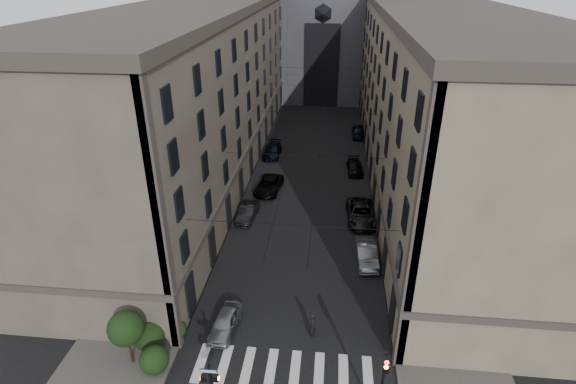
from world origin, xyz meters
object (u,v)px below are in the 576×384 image
(car_left_midfar, at_px, (269,185))
(car_left_far, at_px, (272,150))
(car_left_near, at_px, (225,322))
(pedestrian, at_px, (313,325))
(car_right_near, at_px, (366,254))
(car_right_midfar, at_px, (355,167))
(car_right_far, at_px, (358,132))
(traffic_light_right, at_px, (383,381))
(car_left_midnear, at_px, (248,212))
(car_right_midnear, at_px, (361,213))

(car_left_midfar, distance_m, car_left_far, 10.50)
(car_left_near, height_order, pedestrian, pedestrian)
(car_right_near, distance_m, pedestrian, 10.01)
(car_right_midfar, bearing_deg, car_right_far, 82.22)
(traffic_light_right, bearing_deg, car_right_far, 89.26)
(car_left_midfar, relative_size, car_right_midfar, 1.20)
(car_left_midfar, bearing_deg, car_left_far, 101.96)
(car_left_midfar, xyz_separation_m, car_right_far, (10.55, 19.05, 0.02))
(car_left_far, distance_m, pedestrian, 32.63)
(traffic_light_right, xyz_separation_m, car_left_midnear, (-11.18, 21.29, -2.59))
(car_right_midfar, relative_size, car_right_far, 1.00)
(car_right_midfar, height_order, pedestrian, pedestrian)
(traffic_light_right, distance_m, car_right_midfar, 33.92)
(car_left_far, xyz_separation_m, pedestrian, (7.04, -31.86, 0.23))
(car_left_near, relative_size, car_left_midnear, 0.94)
(car_left_midfar, height_order, pedestrian, pedestrian)
(traffic_light_right, relative_size, car_left_far, 1.01)
(car_right_far, height_order, pedestrian, pedestrian)
(car_right_midfar, relative_size, pedestrian, 2.28)
(car_right_near, xyz_separation_m, pedestrian, (-4.04, -9.15, 0.21))
(traffic_light_right, distance_m, pedestrian, 7.59)
(car_left_near, height_order, car_left_far, car_left_far)
(car_left_midnear, relative_size, car_left_midfar, 0.79)
(car_right_midnear, bearing_deg, car_right_midfar, 88.59)
(traffic_light_right, bearing_deg, car_left_midfar, 109.90)
(car_right_midnear, xyz_separation_m, car_right_far, (0.66, 24.39, -0.04))
(traffic_light_right, height_order, pedestrian, traffic_light_right)
(traffic_light_right, bearing_deg, car_right_midnear, 90.15)
(car_right_near, bearing_deg, car_left_midnear, 147.69)
(pedestrian, bearing_deg, car_left_midfar, 25.21)
(car_left_near, bearing_deg, car_left_midnear, 100.99)
(car_left_midfar, height_order, car_right_midnear, car_right_midnear)
(car_left_midfar, height_order, car_right_near, car_right_near)
(car_left_midnear, distance_m, car_right_near, 12.82)
(car_right_midfar, xyz_separation_m, pedestrian, (-3.63, -27.74, 0.33))
(car_left_near, xyz_separation_m, pedestrian, (6.02, 0.00, 0.30))
(car_right_near, relative_size, car_right_midnear, 0.81)
(car_left_midnear, bearing_deg, car_right_far, 69.98)
(car_right_far, bearing_deg, car_left_midnear, -115.85)
(traffic_light_right, xyz_separation_m, car_left_near, (-9.94, 6.08, -2.61))
(pedestrian, bearing_deg, traffic_light_right, -137.70)
(car_left_midnear, bearing_deg, car_right_near, -23.21)
(pedestrian, bearing_deg, car_right_near, -14.32)
(car_left_midnear, distance_m, car_left_midfar, 6.32)
(traffic_light_right, relative_size, car_right_near, 1.12)
(car_right_midfar, distance_m, car_right_far, 12.76)
(car_left_midfar, distance_m, car_right_far, 21.78)
(car_right_midnear, bearing_deg, pedestrian, -106.08)
(car_left_midnear, bearing_deg, car_left_near, -80.35)
(car_left_near, height_order, car_left_midnear, car_left_midnear)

